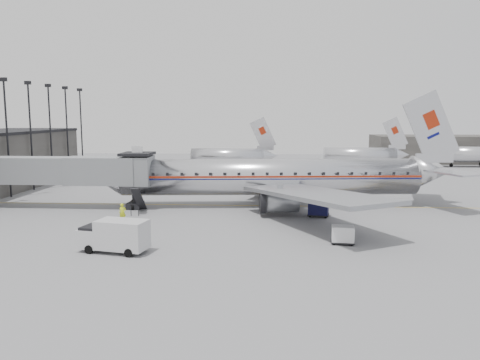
# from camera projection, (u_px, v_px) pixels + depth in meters

# --- Properties ---
(ground) EXTENTS (160.00, 160.00, 0.00)m
(ground) POSITION_uv_depth(u_px,v_px,m) (212.00, 216.00, 49.24)
(ground) COLOR slate
(ground) RESTS_ON ground
(hangar) EXTENTS (30.00, 12.00, 6.00)m
(hangar) POSITION_uv_depth(u_px,v_px,m) (442.00, 149.00, 105.51)
(hangar) COLOR #353330
(hangar) RESTS_ON ground
(apron_line) EXTENTS (60.00, 0.15, 0.01)m
(apron_line) POSITION_uv_depth(u_px,v_px,m) (244.00, 205.00, 55.00)
(apron_line) COLOR gold
(apron_line) RESTS_ON ground
(jet_bridge) EXTENTS (21.00, 6.20, 7.10)m
(jet_bridge) POSITION_uv_depth(u_px,v_px,m) (71.00, 171.00, 53.27)
(jet_bridge) COLOR slate
(jet_bridge) RESTS_ON ground
(floodlight_masts) EXTENTS (0.90, 42.25, 15.25)m
(floodlight_masts) POSITION_uv_depth(u_px,v_px,m) (19.00, 132.00, 62.56)
(floodlight_masts) COLOR black
(floodlight_masts) RESTS_ON ground
(distant_aircraft_near) EXTENTS (16.39, 3.20, 10.26)m
(distant_aircraft_near) POSITION_uv_depth(u_px,v_px,m) (229.00, 156.00, 90.50)
(distant_aircraft_near) COLOR silver
(distant_aircraft_near) RESTS_ON ground
(distant_aircraft_mid) EXTENTS (16.39, 3.20, 10.26)m
(distant_aircraft_mid) POSITION_uv_depth(u_px,v_px,m) (360.00, 155.00, 92.93)
(distant_aircraft_mid) COLOR silver
(distant_aircraft_mid) RESTS_ON ground
(distant_aircraft_far) EXTENTS (16.39, 3.20, 10.26)m
(distant_aircraft_far) POSITION_uv_depth(u_px,v_px,m) (476.00, 154.00, 95.47)
(distant_aircraft_far) COLOR silver
(distant_aircraft_far) RESTS_ON ground
(airliner) EXTENTS (42.74, 39.47, 13.52)m
(airliner) POSITION_uv_depth(u_px,v_px,m) (277.00, 177.00, 54.48)
(airliner) COLOR silver
(airliner) RESTS_ON ground
(service_van) EXTENTS (5.72, 3.16, 2.54)m
(service_van) POSITION_uv_depth(u_px,v_px,m) (114.00, 235.00, 36.15)
(service_van) COLOR #B8B8BA
(service_van) RESTS_ON ground
(baggage_cart_navy) EXTENTS (2.42, 2.04, 1.67)m
(baggage_cart_navy) POSITION_uv_depth(u_px,v_px,m) (319.00, 208.00, 48.90)
(baggage_cart_navy) COLOR black
(baggage_cart_navy) RESTS_ON ground
(baggage_cart_white) EXTENTS (2.04, 1.64, 1.49)m
(baggage_cart_white) POSITION_uv_depth(u_px,v_px,m) (343.00, 234.00, 38.54)
(baggage_cart_white) COLOR silver
(baggage_cart_white) RESTS_ON ground
(ramp_worker) EXTENTS (0.82, 0.75, 1.87)m
(ramp_worker) POSITION_uv_depth(u_px,v_px,m) (123.00, 213.00, 46.38)
(ramp_worker) COLOR #D5E71B
(ramp_worker) RESTS_ON ground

